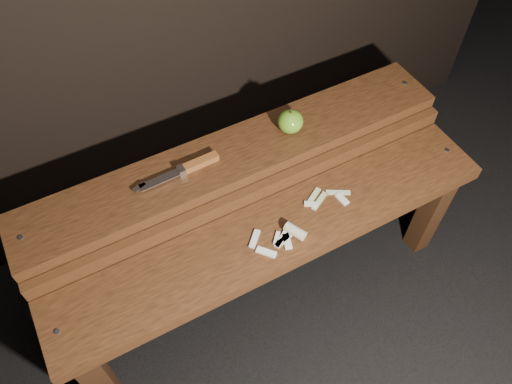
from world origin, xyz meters
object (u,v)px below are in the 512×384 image
bench_front_tier (278,246)px  apple (290,121)px  knife (190,167)px  bench_rear_tier (238,173)px

bench_front_tier → apple: (0.16, 0.23, 0.18)m
bench_front_tier → knife: size_ratio=5.14×
bench_rear_tier → apple: size_ratio=16.03×
bench_front_tier → bench_rear_tier: 0.23m
apple → knife: size_ratio=0.32×
knife → bench_front_tier: bearing=-60.8°
bench_rear_tier → knife: 0.16m
bench_front_tier → bench_rear_tier: (0.00, 0.23, 0.06)m
apple → knife: bearing=179.8°
bench_rear_tier → apple: bearing=1.5°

